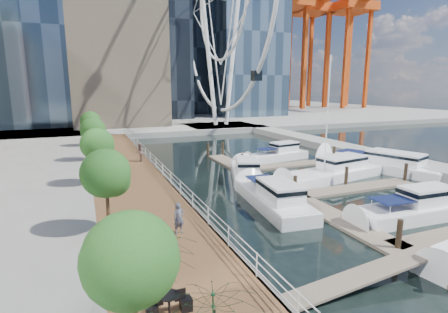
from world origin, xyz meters
The scene contains 17 objects.
ground centered at (0.00, 0.00, 0.00)m, with size 520.00×520.00×0.00m, color black.
boardwalk centered at (-9.00, 15.00, 0.50)m, with size 6.00×60.00×1.00m, color brown.
seawall centered at (-6.00, 15.00, 0.50)m, with size 0.25×60.00×1.00m, color #595954.
land_far centered at (0.00, 102.00, 0.50)m, with size 200.00×114.00×1.00m, color gray.
breakwater centered at (20.00, 20.00, 0.50)m, with size 4.00×60.00×1.00m, color gray.
pier centered at (14.00, 52.00, 0.50)m, with size 14.00×12.00×1.00m, color gray.
railing centered at (-6.10, 15.00, 1.52)m, with size 0.10×60.00×1.05m, color white, non-canonical shape.
floating_docks centered at (7.97, 9.98, 0.49)m, with size 16.00×34.00×2.60m.
port_cranes centered at (67.67, 95.67, 20.00)m, with size 40.00×52.00×38.00m.
street_trees centered at (-11.40, 14.00, 4.29)m, with size 2.60×42.60×4.60m.
cafe_tables centered at (-10.40, -2.00, 1.37)m, with size 2.50×13.70×0.74m.
yacht_foreground centered at (7.88, 1.11, 0.00)m, with size 2.51×9.36×2.15m, color white, non-canonical shape.
pedestrian_near centered at (-7.94, 2.47, 1.85)m, with size 0.62×0.41×1.71m, color #494E62.
pedestrian_mid centered at (-7.05, 21.86, 1.98)m, with size 0.96×0.74×1.97m, color #7C5D56.
pedestrian_far centered at (-10.18, 27.99, 1.77)m, with size 0.91×0.38×1.55m, color #343B41.
moored_yachts centered at (9.07, 10.88, 0.00)m, with size 22.41×29.61×11.50m.
cafe_seating centered at (-10.19, -4.56, 2.32)m, with size 4.80×7.21×2.73m.
Camera 1 is at (-12.29, -14.72, 8.75)m, focal length 28.00 mm.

